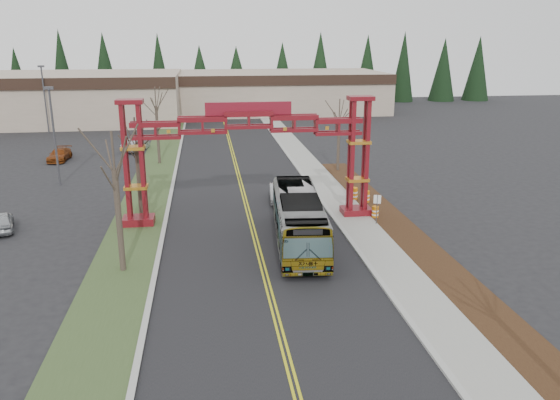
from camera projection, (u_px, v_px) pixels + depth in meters
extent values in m
plane|color=black|center=(286.00, 355.00, 23.03)|extent=(200.00, 200.00, 0.00)
cube|color=black|center=(243.00, 194.00, 46.77)|extent=(12.00, 110.00, 0.02)
cube|color=gold|center=(242.00, 194.00, 46.75)|extent=(0.12, 100.00, 0.01)
cube|color=gold|center=(245.00, 194.00, 46.78)|extent=(0.12, 100.00, 0.01)
cube|color=#A9AAA4|center=(314.00, 191.00, 47.55)|extent=(0.30, 110.00, 0.15)
cube|color=gray|center=(330.00, 190.00, 47.74)|extent=(2.60, 110.00, 0.14)
cube|color=black|center=(425.00, 253.00, 33.84)|extent=(2.60, 50.00, 0.12)
cube|color=#394C26|center=(148.00, 197.00, 45.72)|extent=(4.00, 110.00, 0.08)
cube|color=#A9AAA4|center=(171.00, 196.00, 45.95)|extent=(0.30, 110.00, 0.15)
cube|color=#5D0C16|center=(139.00, 221.00, 38.99)|extent=(2.20, 1.60, 0.60)
cube|color=#5D0C16|center=(125.00, 163.00, 37.36)|extent=(0.28, 0.28, 8.00)
cube|color=#5D0C16|center=(142.00, 163.00, 37.51)|extent=(0.28, 0.28, 8.00)
cube|color=#5D0C16|center=(127.00, 161.00, 38.03)|extent=(0.28, 0.28, 8.00)
cube|color=#5D0C16|center=(143.00, 161.00, 38.17)|extent=(0.28, 0.28, 8.00)
cube|color=orange|center=(136.00, 187.00, 38.28)|extent=(1.60, 1.10, 0.22)
cube|color=orange|center=(133.00, 148.00, 37.48)|extent=(1.60, 1.10, 0.22)
cube|color=#5D0C16|center=(129.00, 102.00, 36.58)|extent=(1.80, 1.20, 0.30)
cube|color=#5D0C16|center=(356.00, 211.00, 41.08)|extent=(2.20, 1.60, 0.60)
cube|color=#5D0C16|center=(352.00, 157.00, 39.45)|extent=(0.28, 0.28, 8.00)
cube|color=#5D0C16|center=(367.00, 156.00, 39.59)|extent=(0.28, 0.28, 8.00)
cube|color=#5D0C16|center=(350.00, 155.00, 40.11)|extent=(0.28, 0.28, 8.00)
cube|color=#5D0C16|center=(364.00, 154.00, 40.26)|extent=(0.28, 0.28, 8.00)
cube|color=orange|center=(357.00, 179.00, 40.37)|extent=(1.60, 1.10, 0.22)
cube|color=orange|center=(359.00, 142.00, 39.57)|extent=(1.60, 1.10, 0.22)
cube|color=#5D0C16|center=(361.00, 98.00, 38.67)|extent=(1.80, 1.20, 0.30)
cube|color=#5D0C16|center=(249.00, 118.00, 37.98)|extent=(16.00, 0.90, 1.00)
cube|color=#5D0C16|center=(249.00, 131.00, 38.24)|extent=(16.00, 0.90, 0.60)
cube|color=maroon|center=(248.00, 109.00, 37.80)|extent=(6.00, 0.25, 0.90)
cube|color=tan|center=(33.00, 98.00, 86.42)|extent=(46.00, 22.00, 7.50)
cube|color=black|center=(6.00, 84.00, 75.04)|extent=(46.00, 0.40, 1.60)
cube|color=tan|center=(276.00, 91.00, 99.30)|extent=(38.00, 20.00, 7.00)
cube|color=black|center=(284.00, 80.00, 88.94)|extent=(38.00, 0.40, 1.60)
cone|color=black|center=(18.00, 73.00, 103.58)|extent=(5.60, 5.60, 13.00)
cylinder|color=#382D26|center=(22.00, 103.00, 105.21)|extent=(0.80, 0.80, 1.60)
cone|color=black|center=(64.00, 72.00, 104.69)|extent=(5.60, 5.60, 13.00)
cylinder|color=#382D26|center=(68.00, 102.00, 106.32)|extent=(0.80, 0.80, 1.60)
cone|color=black|center=(110.00, 72.00, 105.80)|extent=(5.60, 5.60, 13.00)
cylinder|color=#382D26|center=(112.00, 102.00, 107.43)|extent=(0.80, 0.80, 1.60)
cone|color=black|center=(155.00, 72.00, 106.91)|extent=(5.60, 5.60, 13.00)
cylinder|color=#382D26|center=(156.00, 101.00, 108.53)|extent=(0.80, 0.80, 1.60)
cone|color=black|center=(198.00, 71.00, 108.02)|extent=(5.60, 5.60, 13.00)
cylinder|color=#382D26|center=(199.00, 100.00, 109.64)|extent=(0.80, 0.80, 1.60)
cone|color=black|center=(241.00, 71.00, 109.12)|extent=(5.60, 5.60, 13.00)
cylinder|color=#382D26|center=(242.00, 100.00, 110.75)|extent=(0.80, 0.80, 1.60)
cone|color=black|center=(283.00, 71.00, 110.23)|extent=(5.60, 5.60, 13.00)
cylinder|color=#382D26|center=(283.00, 99.00, 111.86)|extent=(0.80, 0.80, 1.60)
cone|color=black|center=(324.00, 70.00, 111.34)|extent=(5.60, 5.60, 13.00)
cylinder|color=#382D26|center=(324.00, 99.00, 112.96)|extent=(0.80, 0.80, 1.60)
cone|color=black|center=(365.00, 70.00, 112.45)|extent=(5.60, 5.60, 13.00)
cylinder|color=#382D26|center=(363.00, 98.00, 114.07)|extent=(0.80, 0.80, 1.60)
cone|color=black|center=(404.00, 70.00, 113.56)|extent=(5.60, 5.60, 13.00)
cylinder|color=#382D26|center=(402.00, 97.00, 115.18)|extent=(0.80, 0.80, 1.60)
cone|color=black|center=(443.00, 69.00, 114.66)|extent=(5.60, 5.60, 13.00)
cylinder|color=#382D26|center=(441.00, 97.00, 116.29)|extent=(0.80, 0.80, 1.60)
cone|color=black|center=(481.00, 69.00, 115.77)|extent=(5.60, 5.60, 13.00)
cylinder|color=#382D26|center=(478.00, 96.00, 117.40)|extent=(0.80, 0.80, 1.60)
imported|color=#94979A|center=(299.00, 219.00, 35.11)|extent=(3.80, 12.19, 3.34)
imported|color=#A5A8AD|center=(279.00, 193.00, 44.64)|extent=(1.72, 4.17, 1.34)
imported|color=#A8ACB0|center=(0.00, 221.00, 37.67)|extent=(2.69, 4.27, 1.36)
imported|color=brown|center=(60.00, 155.00, 59.30)|extent=(2.01, 4.57, 1.31)
imported|color=gray|center=(135.00, 145.00, 64.24)|extent=(3.07, 4.74, 1.48)
cylinder|color=#382D26|center=(119.00, 222.00, 30.50)|extent=(0.34, 0.34, 5.88)
cylinder|color=#382D26|center=(113.00, 152.00, 29.36)|extent=(0.13, 0.13, 2.33)
cylinder|color=#382D26|center=(139.00, 182.00, 39.98)|extent=(0.31, 0.31, 5.44)
cylinder|color=#382D26|center=(135.00, 132.00, 38.93)|extent=(0.11, 0.11, 2.10)
cylinder|color=#382D26|center=(158.00, 135.00, 57.22)|extent=(0.30, 0.30, 6.11)
cylinder|color=#382D26|center=(155.00, 97.00, 56.08)|extent=(0.11, 0.11, 2.05)
cylinder|color=#382D26|center=(338.00, 145.00, 54.05)|extent=(0.29, 0.29, 5.30)
cylinder|color=#382D26|center=(340.00, 109.00, 53.04)|extent=(0.11, 0.11, 2.00)
cylinder|color=#3F3F44|center=(55.00, 138.00, 48.38)|extent=(0.19, 0.19, 8.59)
cube|color=#3F3F44|center=(49.00, 88.00, 47.13)|extent=(0.76, 0.38, 0.24)
cylinder|color=#3F3F44|center=(45.00, 100.00, 75.63)|extent=(0.20, 0.20, 9.04)
cube|color=#3F3F44|center=(41.00, 66.00, 74.31)|extent=(0.80, 0.40, 0.25)
cylinder|color=#3F3F44|center=(377.00, 210.00, 38.56)|extent=(0.06, 0.06, 2.27)
cube|color=white|center=(377.00, 199.00, 38.33)|extent=(0.50, 0.21, 0.62)
cylinder|color=orange|center=(375.00, 212.00, 40.28)|extent=(0.49, 0.49, 0.94)
cylinder|color=white|center=(375.00, 211.00, 40.24)|extent=(0.51, 0.51, 0.11)
cylinder|color=white|center=(375.00, 214.00, 40.32)|extent=(0.51, 0.51, 0.11)
cylinder|color=orange|center=(366.00, 197.00, 44.02)|extent=(0.54, 0.54, 1.03)
cylinder|color=white|center=(366.00, 195.00, 43.97)|extent=(0.56, 0.56, 0.12)
cylinder|color=white|center=(366.00, 199.00, 44.06)|extent=(0.56, 0.56, 0.12)
cylinder|color=orange|center=(354.00, 194.00, 44.76)|extent=(0.57, 0.57, 1.09)
cylinder|color=white|center=(354.00, 192.00, 44.72)|extent=(0.59, 0.59, 0.13)
cylinder|color=white|center=(354.00, 196.00, 44.81)|extent=(0.59, 0.59, 0.13)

